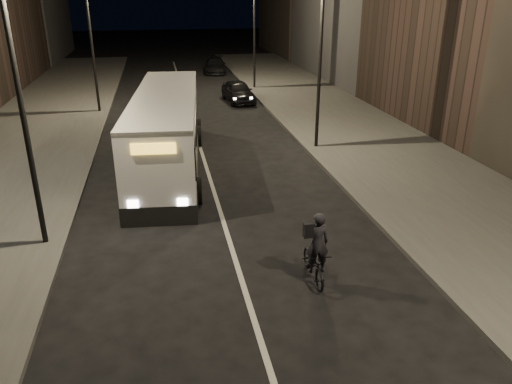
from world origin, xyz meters
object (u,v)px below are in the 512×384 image
streetlight_left_near (25,69)px  car_near (238,91)px  streetlight_right_mid (316,36)px  cyclist_on_bicycle (315,258)px  car_far (215,65)px  streetlight_right_far (251,17)px  streetlight_left_far (94,24)px  city_bus (167,128)px  car_mid (164,86)px

streetlight_left_near → car_near: bearing=65.5°
streetlight_right_mid → streetlight_left_near: same height
cyclist_on_bicycle → car_near: size_ratio=0.49×
car_far → streetlight_right_far: bearing=-73.2°
streetlight_right_far → car_far: (-1.76, 8.74, -4.69)m
streetlight_left_far → car_near: bearing=10.3°
streetlight_right_mid → cyclist_on_bicycle: 12.81m
streetlight_right_far → city_bus: (-6.93, -17.26, -3.59)m
streetlight_right_mid → city_bus: (-6.93, -1.26, -3.59)m
car_near → car_mid: (-4.98, 3.83, -0.11)m
streetlight_left_far → car_near: 10.19m
streetlight_right_far → car_near: (-1.73, -4.38, -4.64)m
streetlight_left_far → car_mid: bearing=54.1°
streetlight_left_near → car_near: (8.93, 19.62, -4.64)m
streetlight_left_near → cyclist_on_bicycle: streetlight_left_near is taller
car_mid → car_far: car_far is taller
streetlight_left_near → cyclist_on_bicycle: (7.27, -3.44, -4.67)m
city_bus → cyclist_on_bicycle: 10.83m
streetlight_right_mid → streetlight_left_far: 14.62m
streetlight_left_far → car_far: bearing=58.9°
streetlight_right_far → car_far: bearing=101.4°
car_far → streetlight_left_far: bearing=-115.8°
streetlight_right_mid → car_near: size_ratio=1.91×
car_mid → streetlight_right_mid: bearing=110.3°
car_far → car_near: bearing=-84.5°
streetlight_right_mid → streetlight_left_near: bearing=-143.1°
streetlight_left_near → car_mid: size_ratio=2.19×
cyclist_on_bicycle → car_far: (1.63, 36.18, -0.02)m
car_mid → car_far: 10.53m
cyclist_on_bicycle → streetlight_right_far: bearing=83.6°
car_mid → streetlight_left_far: bearing=50.9°
streetlight_right_far → streetlight_left_far: bearing=-150.6°
city_bus → car_far: 26.54m
streetlight_left_far → car_near: streetlight_left_far is taller
streetlight_left_near → car_mid: (3.95, 23.45, -4.75)m
city_bus → cyclist_on_bicycle: city_bus is taller
streetlight_left_far → cyclist_on_bicycle: (7.27, -21.44, -4.67)m
streetlight_right_mid → streetlight_left_near: 13.33m
streetlight_left_near → cyclist_on_bicycle: size_ratio=3.93×
car_near → streetlight_right_mid: bearing=-87.0°
streetlight_right_mid → car_mid: size_ratio=2.19×
city_bus → car_mid: size_ratio=3.31×
streetlight_right_mid → car_mid: (-6.72, 15.45, -4.75)m
streetlight_right_far → car_mid: size_ratio=2.19×
cyclist_on_bicycle → car_near: 23.12m
streetlight_right_mid → streetlight_right_far: size_ratio=1.00×
streetlight_right_mid → cyclist_on_bicycle: bearing=-106.5°
streetlight_right_far → city_bus: streetlight_right_far is taller
streetlight_left_far → streetlight_right_mid: bearing=-43.2°
city_bus → streetlight_right_mid: bearing=15.5°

